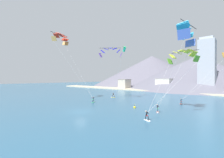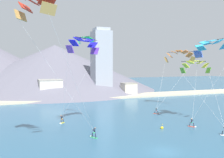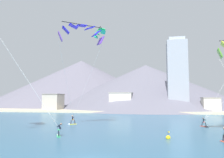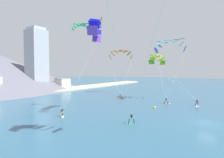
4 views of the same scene
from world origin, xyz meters
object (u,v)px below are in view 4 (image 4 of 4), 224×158
at_px(kitesurfer_near_trail, 62,114).
at_px(kitesurfer_far_right, 130,121).
at_px(kitesurfer_near_lead, 198,104).
at_px(parafoil_kite_far_left, 170,45).
at_px(kitesurfer_mid_center, 121,98).
at_px(parafoil_kite_mid_center, 121,54).
at_px(parafoil_kite_distant_high_outer, 81,26).
at_px(kitesurfer_far_left, 167,102).
at_px(parafoil_kite_near_trail, 96,29).
at_px(parafoil_kite_near_lead, 157,59).
at_px(race_marker_buoy, 155,107).

bearing_deg(kitesurfer_near_trail, kitesurfer_far_right, -76.16).
bearing_deg(kitesurfer_near_lead, kitesurfer_far_right, 161.43).
height_order(kitesurfer_far_right, parafoil_kite_far_left, parafoil_kite_far_left).
relative_size(kitesurfer_near_trail, parafoil_kite_far_left, 0.11).
bearing_deg(kitesurfer_mid_center, kitesurfer_near_lead, -88.14).
distance_m(parafoil_kite_mid_center, parafoil_kite_distant_high_outer, 30.71).
bearing_deg(kitesurfer_near_lead, kitesurfer_far_left, 100.83).
bearing_deg(parafoil_kite_near_trail, kitesurfer_far_right, -93.17).
relative_size(kitesurfer_far_right, parafoil_kite_mid_center, 0.12).
bearing_deg(kitesurfer_far_right, kitesurfer_near_trail, 103.84).
distance_m(kitesurfer_near_trail, parafoil_kite_near_trail, 16.62).
xyz_separation_m(kitesurfer_near_trail, parafoil_kite_far_left, (28.24, -11.76, 15.20)).
distance_m(parafoil_kite_near_lead, parafoil_kite_mid_center, 18.59).
xyz_separation_m(parafoil_kite_near_lead, race_marker_buoy, (-9.98, -2.79, -11.76)).
relative_size(kitesurfer_mid_center, parafoil_kite_far_left, 0.10).
xyz_separation_m(kitesurfer_far_right, parafoil_kite_mid_center, (31.93, 20.01, 14.35)).
bearing_deg(race_marker_buoy, parafoil_kite_near_trail, 154.48).
distance_m(kitesurfer_far_right, parafoil_kite_mid_center, 40.32).
xyz_separation_m(kitesurfer_mid_center, kitesurfer_far_left, (-0.65, -13.85, 0.10)).
bearing_deg(parafoil_kite_far_left, kitesurfer_near_trail, 157.40).
bearing_deg(kitesurfer_far_right, parafoil_kite_near_trail, 86.83).
height_order(kitesurfer_mid_center, kitesurfer_far_left, kitesurfer_far_left).
xyz_separation_m(kitesurfer_far_right, parafoil_kite_distant_high_outer, (2.29, 12.36, 16.94)).
distance_m(kitesurfer_far_right, race_marker_buoy, 13.83).
bearing_deg(parafoil_kite_mid_center, kitesurfer_near_trail, -167.45).
relative_size(kitesurfer_mid_center, kitesurfer_far_left, 0.92).
relative_size(parafoil_kite_distant_high_outer, race_marker_buoy, 3.31).
bearing_deg(parafoil_kite_near_trail, parafoil_kite_near_lead, -8.79).
bearing_deg(kitesurfer_far_left, kitesurfer_near_trail, 151.52).
relative_size(kitesurfer_near_trail, race_marker_buoy, 1.72).
bearing_deg(kitesurfer_mid_center, parafoil_kite_distant_high_outer, -176.32).
bearing_deg(parafoil_kite_far_left, kitesurfer_near_lead, -116.44).
height_order(parafoil_kite_near_trail, race_marker_buoy, parafoil_kite_near_trail).
bearing_deg(kitesurfer_mid_center, kitesurfer_near_trail, -176.83).
height_order(kitesurfer_far_left, parafoil_kite_near_lead, parafoil_kite_near_lead).
bearing_deg(kitesurfer_far_right, parafoil_kite_distant_high_outer, 79.49).
distance_m(kitesurfer_near_trail, kitesurfer_far_right, 12.60).
bearing_deg(parafoil_kite_mid_center, kitesurfer_far_left, -120.22).
bearing_deg(kitesurfer_near_trail, parafoil_kite_distant_high_outer, 1.39).
relative_size(kitesurfer_far_right, race_marker_buoy, 1.74).
xyz_separation_m(parafoil_kite_near_trail, race_marker_buoy, (13.41, -6.40, -15.84)).
bearing_deg(kitesurfer_far_left, kitesurfer_mid_center, 87.33).
bearing_deg(race_marker_buoy, parafoil_kite_far_left, -1.50).
height_order(kitesurfer_near_trail, parafoil_kite_far_left, parafoil_kite_far_left).
bearing_deg(parafoil_kite_near_trail, kitesurfer_near_lead, -34.37).
bearing_deg(race_marker_buoy, parafoil_kite_mid_center, 46.72).
bearing_deg(kitesurfer_mid_center, kitesurfer_far_left, -92.67).
xyz_separation_m(kitesurfer_mid_center, parafoil_kite_near_lead, (3.05, -9.99, 11.49)).
bearing_deg(kitesurfer_mid_center, parafoil_kite_near_lead, -73.02).
bearing_deg(kitesurfer_near_lead, race_marker_buoy, 133.65).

